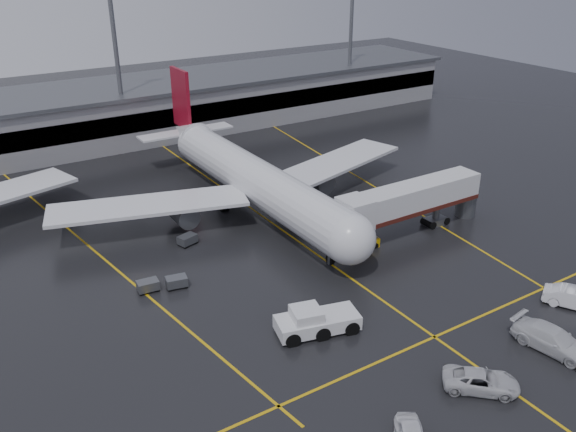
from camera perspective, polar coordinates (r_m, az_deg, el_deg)
ground at (r=67.80m, az=0.52°, el=-2.09°), size 220.00×220.00×0.00m
apron_line_centre at (r=67.79m, az=0.52°, el=-2.08°), size 0.25×90.00×0.02m
apron_line_stop at (r=53.37m, az=13.71°, el=-11.07°), size 60.00×0.25×0.02m
apron_line_left at (r=69.23m, az=-18.23°, el=-2.83°), size 9.99×69.35×0.02m
apron_line_right at (r=84.97m, az=7.08°, el=3.45°), size 7.57×69.64×0.02m
terminal at (r=107.29m, az=-13.73°, el=9.87°), size 122.00×19.00×8.60m
light_mast_mid at (r=98.18m, az=-15.94°, el=14.39°), size 3.00×1.20×25.45m
light_mast_right at (r=119.08m, az=5.97°, el=16.84°), size 3.00×1.20×25.45m
main_airliner at (r=73.72m, az=-3.57°, el=3.71°), size 48.80×45.60×14.10m
jet_bridge at (r=68.72m, az=11.63°, el=1.37°), size 19.90×3.40×6.05m
pushback_tractor at (r=52.01m, az=2.58°, el=-9.98°), size 7.61×4.59×2.55m
belt_loader at (r=66.01m, az=7.15°, el=-2.57°), size 3.54×1.98×2.14m
service_van_a at (r=48.50m, az=17.82°, el=-14.64°), size 5.88×5.70×1.56m
service_van_b at (r=54.44m, az=23.81°, el=-10.67°), size 3.75×7.04×1.94m
service_van_c at (r=61.08m, az=25.55°, el=-7.06°), size 4.38×5.71×1.81m
baggage_cart_a at (r=59.25m, az=-10.52°, el=-6.13°), size 2.21×1.66×1.12m
baggage_cart_b at (r=59.19m, az=-13.13°, el=-6.42°), size 2.12×1.49×1.12m
baggage_cart_c at (r=67.02m, az=-9.51°, el=-2.20°), size 2.30×1.84×1.12m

